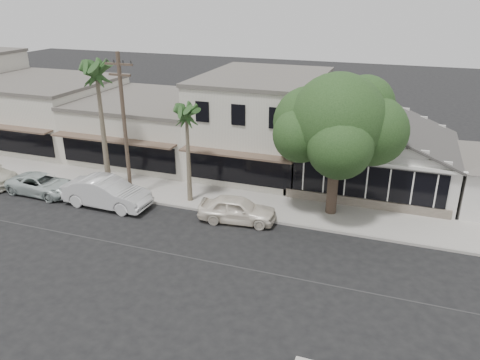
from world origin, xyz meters
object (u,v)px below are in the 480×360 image
at_px(car_1, 107,193).
at_px(car_0, 237,209).
at_px(utility_pole, 124,124).
at_px(shade_tree, 337,123).
at_px(car_2, 42,184).

bearing_deg(car_1, car_0, -83.58).
bearing_deg(car_0, utility_pole, 77.83).
bearing_deg(car_0, car_1, 88.82).
bearing_deg(car_1, utility_pole, -23.96).
xyz_separation_m(utility_pole, shade_tree, (12.15, 2.16, 0.64)).
relative_size(utility_pole, car_0, 2.06).
height_order(car_0, shade_tree, shade_tree).
relative_size(car_1, shade_tree, 0.66).
relative_size(car_0, car_1, 0.81).
xyz_separation_m(car_0, car_2, (-13.08, -0.56, -0.10)).
relative_size(car_0, car_2, 0.94).
distance_m(car_0, car_2, 13.09).
height_order(car_1, car_2, car_1).
bearing_deg(car_2, car_0, -85.61).
bearing_deg(car_0, car_2, 85.99).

